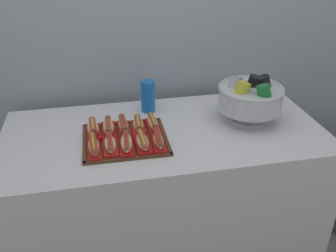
% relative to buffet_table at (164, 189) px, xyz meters
% --- Properties ---
extents(ground_plane, '(10.00, 10.00, 0.00)m').
position_rel_buffet_table_xyz_m(ground_plane, '(0.00, 0.00, -0.42)').
color(ground_plane, gray).
extents(back_wall, '(6.00, 0.10, 2.60)m').
position_rel_buffet_table_xyz_m(back_wall, '(0.00, 0.52, 0.88)').
color(back_wall, '#9EA8B2').
rests_on(back_wall, ground_plane).
extents(buffet_table, '(1.64, 0.77, 0.79)m').
position_rel_buffet_table_xyz_m(buffet_table, '(0.00, 0.00, 0.00)').
color(buffet_table, silver).
rests_on(buffet_table, ground_plane).
extents(serving_tray, '(0.41, 0.37, 0.01)m').
position_rel_buffet_table_xyz_m(serving_tray, '(-0.20, -0.06, 0.38)').
color(serving_tray, '#56331E').
rests_on(serving_tray, buffet_table).
extents(hot_dog_0, '(0.07, 0.18, 0.06)m').
position_rel_buffet_table_xyz_m(hot_dog_0, '(-0.36, -0.14, 0.41)').
color(hot_dog_0, red).
rests_on(hot_dog_0, serving_tray).
extents(hot_dog_1, '(0.06, 0.16, 0.06)m').
position_rel_buffet_table_xyz_m(hot_dog_1, '(-0.28, -0.14, 0.41)').
color(hot_dog_1, red).
rests_on(hot_dog_1, serving_tray).
extents(hot_dog_2, '(0.08, 0.19, 0.06)m').
position_rel_buffet_table_xyz_m(hot_dog_2, '(-0.21, -0.14, 0.41)').
color(hot_dog_2, '#B21414').
rests_on(hot_dog_2, serving_tray).
extents(hot_dog_3, '(0.07, 0.18, 0.06)m').
position_rel_buffet_table_xyz_m(hot_dog_3, '(-0.13, -0.14, 0.41)').
color(hot_dog_3, '#B21414').
rests_on(hot_dog_3, serving_tray).
extents(hot_dog_4, '(0.06, 0.18, 0.06)m').
position_rel_buffet_table_xyz_m(hot_dog_4, '(-0.06, -0.14, 0.41)').
color(hot_dog_4, red).
rests_on(hot_dog_4, serving_tray).
extents(hot_dog_5, '(0.07, 0.16, 0.07)m').
position_rel_buffet_table_xyz_m(hot_dog_5, '(-0.35, 0.03, 0.41)').
color(hot_dog_5, red).
rests_on(hot_dog_5, serving_tray).
extents(hot_dog_6, '(0.07, 0.17, 0.06)m').
position_rel_buffet_table_xyz_m(hot_dog_6, '(-0.28, 0.02, 0.41)').
color(hot_dog_6, '#B21414').
rests_on(hot_dog_6, serving_tray).
extents(hot_dog_7, '(0.06, 0.17, 0.06)m').
position_rel_buffet_table_xyz_m(hot_dog_7, '(-0.20, 0.02, 0.41)').
color(hot_dog_7, red).
rests_on(hot_dog_7, serving_tray).
extents(hot_dog_8, '(0.07, 0.16, 0.06)m').
position_rel_buffet_table_xyz_m(hot_dog_8, '(-0.13, 0.02, 0.41)').
color(hot_dog_8, red).
rests_on(hot_dog_8, serving_tray).
extents(hot_dog_9, '(0.06, 0.17, 0.06)m').
position_rel_buffet_table_xyz_m(hot_dog_9, '(-0.05, 0.02, 0.41)').
color(hot_dog_9, red).
rests_on(hot_dog_9, serving_tray).
extents(punch_bowl, '(0.34, 0.34, 0.25)m').
position_rel_buffet_table_xyz_m(punch_bowl, '(0.46, 0.02, 0.51)').
color(punch_bowl, silver).
rests_on(punch_bowl, buffet_table).
extents(cup_stack, '(0.08, 0.08, 0.18)m').
position_rel_buffet_table_xyz_m(cup_stack, '(-0.04, 0.24, 0.47)').
color(cup_stack, blue).
rests_on(cup_stack, buffet_table).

